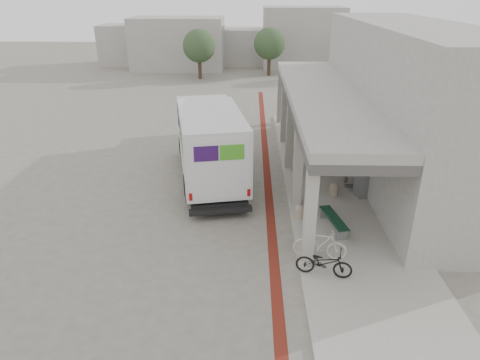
{
  "coord_description": "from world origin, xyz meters",
  "views": [
    {
      "loc": [
        0.17,
        -15.56,
        8.39
      ],
      "look_at": [
        -0.22,
        -0.48,
        1.6
      ],
      "focal_mm": 32.0,
      "sensor_mm": 36.0,
      "label": 1
    }
  ],
  "objects_px": {
    "bicycle_black": "(324,263)",
    "bicycle_cream": "(320,244)",
    "bench": "(334,220)",
    "utility_cabinet": "(362,184)",
    "fedex_truck": "(209,142)"
  },
  "relations": [
    {
      "from": "bicycle_cream",
      "to": "bicycle_black",
      "type": "bearing_deg",
      "value": -170.12
    },
    {
      "from": "utility_cabinet",
      "to": "bicycle_black",
      "type": "relative_size",
      "value": 0.62
    },
    {
      "from": "bench",
      "to": "bicycle_black",
      "type": "relative_size",
      "value": 1.14
    },
    {
      "from": "bicycle_black",
      "to": "fedex_truck",
      "type": "bearing_deg",
      "value": 42.42
    },
    {
      "from": "fedex_truck",
      "to": "utility_cabinet",
      "type": "height_order",
      "value": "fedex_truck"
    },
    {
      "from": "bench",
      "to": "bicycle_cream",
      "type": "height_order",
      "value": "bicycle_cream"
    },
    {
      "from": "utility_cabinet",
      "to": "bicycle_black",
      "type": "bearing_deg",
      "value": -125.31
    },
    {
      "from": "bench",
      "to": "bicycle_cream",
      "type": "bearing_deg",
      "value": -124.38
    },
    {
      "from": "utility_cabinet",
      "to": "bicycle_cream",
      "type": "height_order",
      "value": "utility_cabinet"
    },
    {
      "from": "bench",
      "to": "bicycle_black",
      "type": "height_order",
      "value": "bicycle_black"
    },
    {
      "from": "fedex_truck",
      "to": "bench",
      "type": "bearing_deg",
      "value": -53.81
    },
    {
      "from": "bicycle_black",
      "to": "bicycle_cream",
      "type": "xyz_separation_m",
      "value": [
        0.0,
        0.92,
        0.07
      ]
    },
    {
      "from": "fedex_truck",
      "to": "bicycle_cream",
      "type": "height_order",
      "value": "fedex_truck"
    },
    {
      "from": "bicycle_black",
      "to": "bicycle_cream",
      "type": "bearing_deg",
      "value": 13.16
    },
    {
      "from": "fedex_truck",
      "to": "bicycle_black",
      "type": "height_order",
      "value": "fedex_truck"
    }
  ]
}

